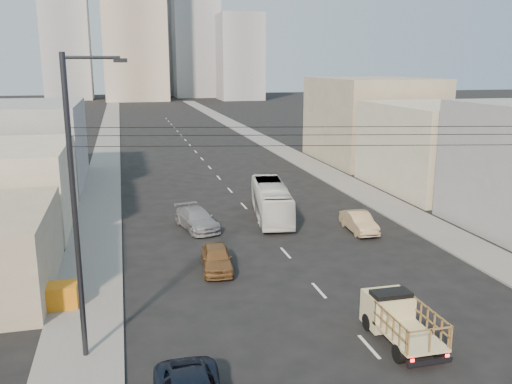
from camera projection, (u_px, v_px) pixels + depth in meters
name	position (u px, v px, depth m)	size (l,w,h in m)	color
ground	(392.00, 372.00, 20.85)	(420.00, 420.00, 0.00)	black
sidewalk_left	(108.00, 140.00, 84.21)	(3.50, 180.00, 0.12)	slate
sidewalk_right	(255.00, 136.00, 89.72)	(3.50, 180.00, 0.12)	slate
lane_dashes	(199.00, 155.00, 70.92)	(0.15, 104.00, 0.01)	silver
flatbed_pickup	(400.00, 317.00, 22.98)	(1.95, 4.41, 1.90)	#CBBC88
city_bus	(271.00, 200.00, 41.73)	(2.28, 9.73, 2.71)	white
sedan_brown	(217.00, 258.00, 31.09)	(1.68, 4.18, 1.42)	brown
sedan_tan	(359.00, 222.00, 38.29)	(1.48, 4.23, 1.39)	tan
sedan_grey	(197.00, 219.00, 38.89)	(2.06, 5.06, 1.47)	gray
streetlamp_left	(77.00, 203.00, 20.48)	(2.36, 0.25, 12.00)	#2D2D33
overhead_wires	(386.00, 136.00, 20.21)	(23.01, 5.02, 0.72)	black
crate_stack	(58.00, 296.00, 26.09)	(1.80, 1.20, 1.14)	orange
bldg_right_mid	(441.00, 147.00, 50.95)	(11.00, 14.00, 8.00)	#B7AE93
bldg_right_far	(371.00, 120.00, 65.95)	(12.00, 16.00, 10.00)	gray
bldg_left_far	(17.00, 145.00, 52.21)	(12.00, 16.00, 8.00)	gray
high_rise_tower	(133.00, 6.00, 173.64)	(20.00, 20.00, 60.00)	tan
midrise_ne	(196.00, 41.00, 195.26)	(16.00, 16.00, 40.00)	#96999E
midrise_nw	(67.00, 48.00, 180.92)	(15.00, 15.00, 34.00)	#96999E
midrise_back	(159.00, 37.00, 206.16)	(18.00, 18.00, 44.00)	gray
midrise_east	(240.00, 57.00, 180.55)	(14.00, 14.00, 28.00)	#96999E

